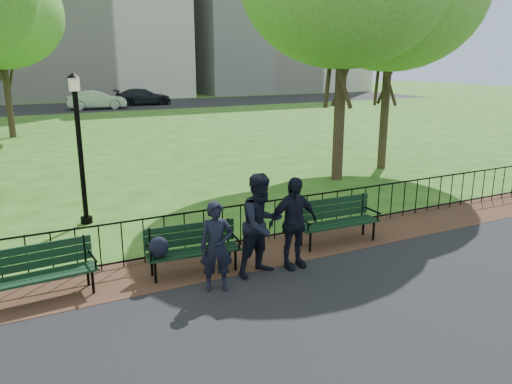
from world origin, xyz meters
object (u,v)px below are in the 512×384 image
park_bench_main (180,245)px  sedan_dark (143,97)px  sedan_silver (96,100)px  person_left (216,246)px  park_bench_left_a (39,267)px  person_mid (262,225)px  lamppost (80,144)px  person_right (293,223)px  park_bench_right_a (336,216)px

park_bench_main → sedan_dark: 34.57m
sedan_silver → person_left: bearing=177.9°
park_bench_left_a → person_mid: person_mid is taller
park_bench_left_a → sedan_dark: (10.44, 33.44, 0.12)m
sedan_silver → sedan_dark: sedan_silver is taller
person_left → sedan_dark: person_left is taller
person_mid → sedan_dark: 34.87m
park_bench_main → park_bench_left_a: bearing=-178.9°
park_bench_left_a → lamppost: size_ratio=0.50×
person_mid → sedan_silver: size_ratio=0.43×
person_left → sedan_silver: bearing=103.0°
lamppost → person_right: bearing=-55.8°
park_bench_main → person_mid: (1.31, -0.59, 0.36)m
person_mid → person_left: bearing=-179.7°
park_bench_left_a → person_right: (4.24, -0.76, 0.31)m
sedan_dark → lamppost: bearing=166.7°
person_mid → sedan_dark: bearing=65.6°
person_left → sedan_silver: (3.73, 32.43, -0.05)m
lamppost → person_left: (1.39, -4.63, -1.11)m
lamppost → sedan_dark: lamppost is taller
park_bench_main → park_bench_left_a: size_ratio=0.99×
park_bench_left_a → person_mid: bearing=-15.9°
sedan_dark → person_left: bearing=171.1°
park_bench_right_a → sedan_dark: bearing=84.2°
park_bench_main → lamppost: 4.15m
person_mid → sedan_silver: person_mid is taller
person_left → person_right: bearing=27.5°
person_right → person_mid: bearing=179.3°
park_bench_main → sedan_dark: bearing=81.5°
lamppost → park_bench_main: bearing=-74.9°
park_bench_right_a → person_left: size_ratio=1.19×
person_right → sedan_silver: size_ratio=0.40×
person_mid → sedan_silver: bearing=72.0°
park_bench_right_a → sedan_silver: bearing=91.1°
person_left → person_right: person_right is taller
park_bench_right_a → person_left: 3.22m
person_mid → sedan_dark: person_mid is taller
park_bench_right_a → person_right: size_ratio=1.06×
park_bench_left_a → person_right: bearing=-14.2°
park_bench_left_a → sedan_silver: 32.09m
lamppost → person_left: lamppost is taller
person_left → sedan_dark: size_ratio=0.33×
sedan_silver → sedan_dark: 4.54m
person_right → sedan_dark: size_ratio=0.37×
lamppost → sedan_dark: 31.20m
lamppost → person_right: size_ratio=2.03×
park_bench_main → park_bench_right_a: bearing=7.0°
park_bench_main → sedan_silver: bearing=87.8°
person_left → person_right: size_ratio=0.89×
lamppost → sedan_silver: lamppost is taller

